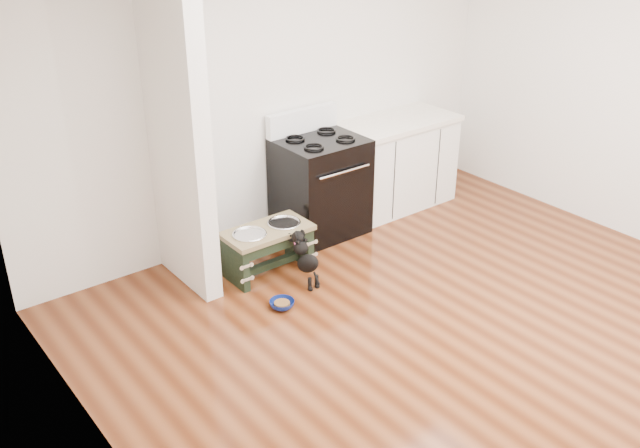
% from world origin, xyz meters
% --- Properties ---
extents(ground, '(5.00, 5.00, 0.00)m').
position_xyz_m(ground, '(0.00, 0.00, 0.00)').
color(ground, '#481E0C').
rests_on(ground, ground).
extents(room_shell, '(5.00, 5.00, 5.00)m').
position_xyz_m(room_shell, '(0.00, 0.00, 1.62)').
color(room_shell, silver).
rests_on(room_shell, ground).
extents(partition_wall, '(0.15, 0.80, 2.70)m').
position_xyz_m(partition_wall, '(-1.18, 2.10, 1.35)').
color(partition_wall, silver).
rests_on(partition_wall, ground).
extents(oven_range, '(0.76, 0.69, 1.14)m').
position_xyz_m(oven_range, '(0.25, 2.16, 0.48)').
color(oven_range, black).
rests_on(oven_range, ground).
extents(cabinet_run, '(1.24, 0.64, 0.91)m').
position_xyz_m(cabinet_run, '(1.23, 2.18, 0.45)').
color(cabinet_run, white).
rests_on(cabinet_run, ground).
extents(dog_feeder, '(0.75, 0.40, 0.43)m').
position_xyz_m(dog_feeder, '(-0.58, 1.80, 0.29)').
color(dog_feeder, black).
rests_on(dog_feeder, ground).
extents(puppy, '(0.13, 0.38, 0.46)m').
position_xyz_m(puppy, '(-0.45, 1.46, 0.25)').
color(puppy, black).
rests_on(puppy, ground).
extents(floor_bowl, '(0.22, 0.22, 0.06)m').
position_xyz_m(floor_bowl, '(-0.82, 1.27, 0.03)').
color(floor_bowl, navy).
rests_on(floor_bowl, ground).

